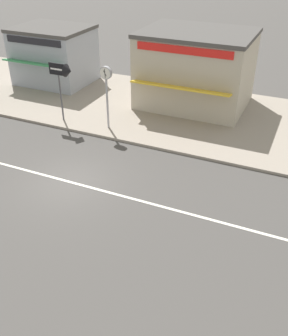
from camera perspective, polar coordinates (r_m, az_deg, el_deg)
ground_plane at (r=18.67m, az=-10.77°, el=-1.98°), size 160.00×160.00×0.00m
lane_centre_stripe at (r=18.67m, az=-10.78°, el=-1.97°), size 50.40×0.14×0.01m
kerb_strip at (r=26.03m, az=0.93°, el=8.79°), size 68.00×10.00×0.15m
street_clock at (r=22.20m, az=-5.50°, el=12.33°), size 0.72×0.22×3.61m
arrow_signboard at (r=23.21m, az=-11.29°, el=13.31°), size 1.48×0.74×3.51m
shopfront_corner_warung at (r=30.69m, az=-12.90°, el=15.70°), size 5.28×5.04×3.99m
shopfront_mid_block at (r=25.88m, az=7.50°, el=14.10°), size 6.81×6.04×4.67m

